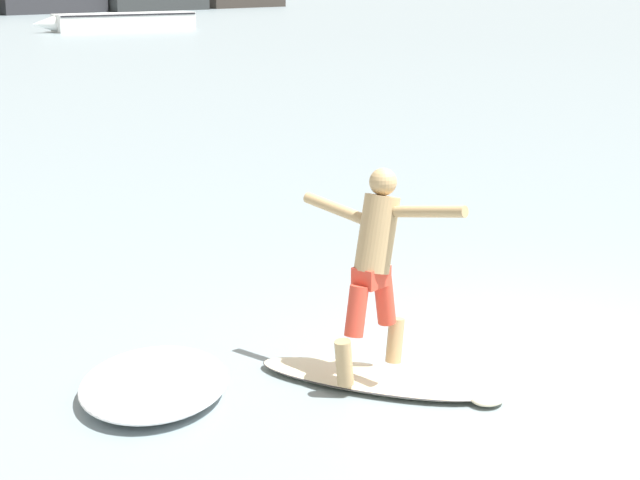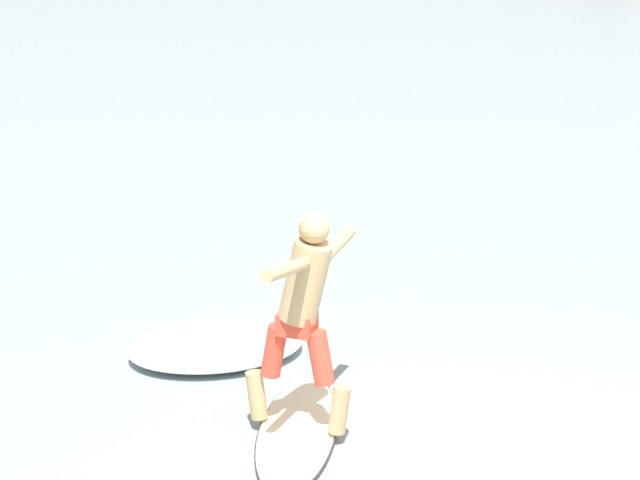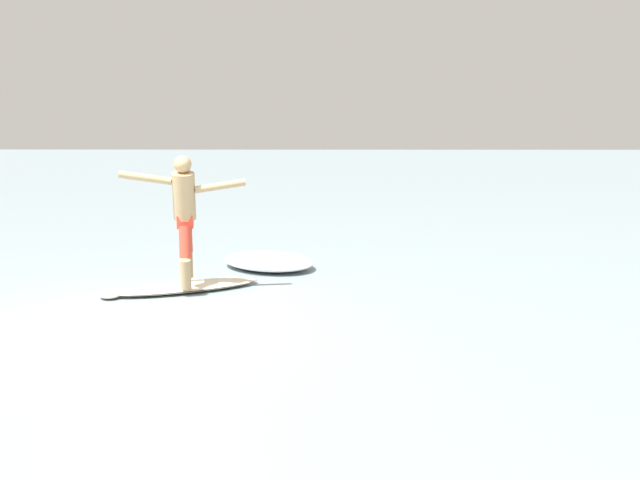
# 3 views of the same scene
# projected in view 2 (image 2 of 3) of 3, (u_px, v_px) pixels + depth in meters

# --- Properties ---
(surfboard) EXTENTS (1.39, 2.02, 0.23)m
(surfboard) POSITION_uv_depth(u_px,v_px,m) (297.00, 433.00, 7.92)
(surfboard) COLOR beige
(surfboard) RESTS_ON ground
(surfer) EXTENTS (0.85, 1.54, 1.65)m
(surfer) POSITION_uv_depth(u_px,v_px,m) (304.00, 305.00, 7.65)
(surfer) COLOR tan
(surfer) RESTS_ON surfboard
(wave_foam_at_tail) EXTENTS (1.88, 1.93, 0.20)m
(wave_foam_at_tail) POSITION_uv_depth(u_px,v_px,m) (216.00, 345.00, 9.41)
(wave_foam_at_tail) COLOR white
(wave_foam_at_tail) RESTS_ON ground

